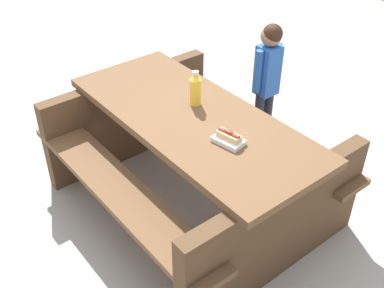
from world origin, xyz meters
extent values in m
plane|color=#ADA599|center=(0.00, 0.00, 0.00)|extent=(30.00, 30.00, 0.00)
cube|color=brown|center=(0.00, 0.00, 0.72)|extent=(1.94, 1.22, 0.05)
cube|color=brown|center=(-0.15, 0.54, 0.43)|extent=(1.81, 0.76, 0.04)
cube|color=brown|center=(0.15, -0.54, 0.43)|extent=(1.81, 0.76, 0.04)
cube|color=#4D3520|center=(0.75, 0.21, 0.35)|extent=(0.48, 1.37, 0.70)
cube|color=#4D3520|center=(-0.75, -0.21, 0.35)|extent=(0.48, 1.37, 0.70)
cylinder|color=yellow|center=(-0.11, 0.07, 0.84)|extent=(0.07, 0.07, 0.18)
cone|color=yellow|center=(-0.11, 0.07, 0.95)|extent=(0.07, 0.07, 0.04)
cylinder|color=silver|center=(-0.11, 0.07, 0.98)|extent=(0.04, 0.04, 0.02)
cube|color=white|center=(0.36, 0.08, 0.77)|extent=(0.21, 0.18, 0.03)
cube|color=#D8B272|center=(0.36, 0.08, 0.80)|extent=(0.16, 0.12, 0.04)
cylinder|color=maroon|center=(0.36, 0.08, 0.82)|extent=(0.14, 0.09, 0.03)
ellipsoid|color=maroon|center=(0.36, 0.08, 0.83)|extent=(0.07, 0.05, 0.01)
cylinder|color=#262633|center=(-0.47, 0.78, 0.24)|extent=(0.07, 0.07, 0.47)
cylinder|color=#262633|center=(-0.50, 0.88, 0.24)|extent=(0.07, 0.07, 0.47)
cube|color=#2659B2|center=(-0.48, 0.83, 0.67)|extent=(0.18, 0.19, 0.40)
cylinder|color=#2659B2|center=(-0.46, 0.73, 0.69)|extent=(0.06, 0.06, 0.34)
cylinder|color=#2659B2|center=(-0.51, 0.93, 0.69)|extent=(0.06, 0.06, 0.34)
sphere|color=#997051|center=(-0.48, 0.83, 0.95)|extent=(0.16, 0.16, 0.16)
sphere|color=#331E14|center=(-0.47, 0.83, 0.97)|extent=(0.15, 0.15, 0.15)
camera|label=1|loc=(2.31, -0.97, 2.34)|focal=44.31mm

